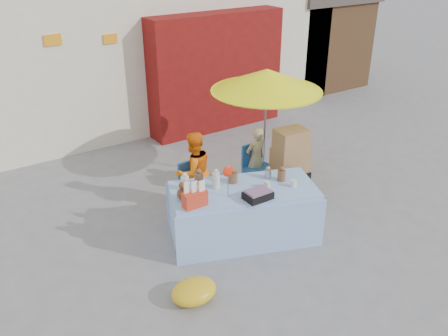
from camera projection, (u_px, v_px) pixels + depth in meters
ground at (247, 243)px, 7.00m from camera, size 80.00×80.00×0.00m
market_table at (243, 212)px, 6.98m from camera, size 2.36×1.69×1.30m
chair_left at (199, 198)px, 7.69m from camera, size 0.50×0.49×0.85m
chair_right at (260, 178)px, 8.31m from camera, size 0.50×0.49×0.85m
vendor_orange at (194, 172)px, 7.60m from camera, size 0.68×0.54×1.35m
vendor_beige at (256, 159)px, 8.27m from camera, size 0.43×0.29×1.16m
umbrella at (267, 80)px, 7.94m from camera, size 1.90×1.90×2.09m
box_stack at (289, 167)px, 7.93m from camera, size 0.62×0.53×1.28m
tarp_bundle at (194, 291)px, 5.87m from camera, size 0.63×0.53×0.26m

